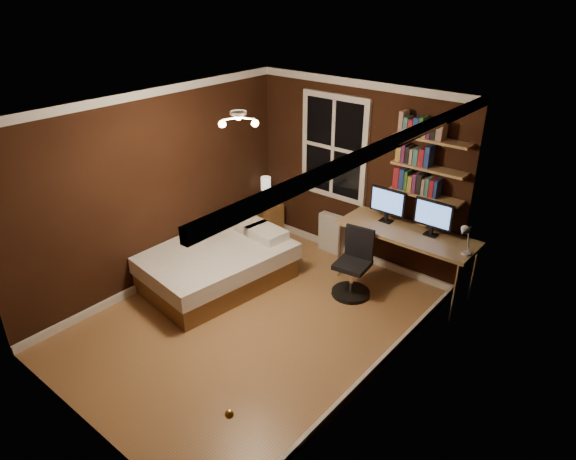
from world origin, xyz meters
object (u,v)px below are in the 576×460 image
Objects in this scene: monitor_right at (433,218)px; desk at (407,236)px; office_chair at (353,271)px; bedside_lamp at (266,191)px; desk_lamp at (466,239)px; monitor_left at (387,205)px; radiator at (332,233)px; bed at (217,264)px; nightstand at (267,218)px.

desk is at bearing -162.23° from monitor_right.
desk is at bearing 43.32° from office_chair.
desk_lamp is at bearing -4.51° from bedside_lamp.
radiator is at bearing 170.93° from monitor_left.
desk_lamp is at bearing 31.86° from bed.
monitor_left and monitor_right have the same top height.
desk is 0.46m from monitor_left.
desk is (2.42, -0.08, 0.51)m from nightstand.
radiator is (1.13, 0.16, 0.04)m from nightstand.
office_chair reaches higher than bed.
monitor_left is at bearing 75.70° from office_chair.
bed is 2.33m from monitor_left.
office_chair is (-1.21, -0.34, -0.72)m from desk_lamp.
bed is 2.46m from desk.
nightstand is 0.86× the size of radiator.
desk is (1.29, -0.24, 0.47)m from radiator.
desk_lamp reaches higher than office_chair.
monitor_left is (-0.35, 0.09, 0.29)m from desk.
monitor_right is at bearing -5.49° from radiator.
desk is at bearing 167.31° from desk_lamp.
bed is 3.10m from desk_lamp.
desk_lamp is at bearing 8.08° from office_chair.
monitor_left is at bearing 0.30° from bedside_lamp.
nightstand is at bearing 114.76° from bed.
bedside_lamp is 0.25× the size of desk.
monitor_left is 1.10× the size of desk_lamp.
office_chair is at bearing -138.62° from monitor_right.
bedside_lamp is at bearing -179.77° from monitor_right.
radiator is 0.33× the size of desk.
monitor_right reaches higher than radiator.
monitor_left is at bearing 13.50° from nightstand.
office_chair is (0.87, -0.76, 0.04)m from radiator.
bed is 1.58m from nightstand.
desk is at bearing -10.37° from radiator.
desk_lamp is (2.08, -0.41, 0.75)m from radiator.
nightstand is 3.31m from desk_lamp.
desk_lamp is (0.52, -0.26, -0.01)m from monitor_right.
office_chair is at bearing -128.92° from desk.
bedside_lamp is 2.09m from monitor_left.
office_chair is (-0.07, -0.61, -0.72)m from monitor_left.
nightstand is 2.47m from desk.
radiator is at bearing 131.13° from office_chair.
monitor_left is at bearing 180.00° from monitor_right.
monitor_left is 1.00× the size of monitor_right.
bedside_lamp is 2.12m from office_chair.
monitor_left is 1.17m from desk_lamp.
radiator is 1.19× the size of monitor_left.
office_chair is at bearing 38.08° from bed.
bedside_lamp is at bearing 114.76° from bed.
monitor_right is 0.55× the size of office_chair.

